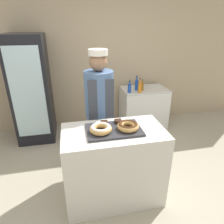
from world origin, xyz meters
TOP-DOWN VIEW (x-y plane):
  - ground_plane at (0.00, 0.00)m, footprint 14.00×14.00m
  - wall_back at (0.00, 2.13)m, footprint 8.00×0.06m
  - display_counter at (0.00, 0.00)m, footprint 1.13×0.62m
  - serving_tray at (0.00, 0.00)m, footprint 0.60×0.38m
  - donut_light_glaze at (-0.15, -0.03)m, footprint 0.24×0.24m
  - donut_chocolate_glaze at (0.15, -0.03)m, footprint 0.24×0.24m
  - brownie_back_left at (-0.08, 0.14)m, footprint 0.08×0.08m
  - brownie_back_right at (0.08, 0.14)m, footprint 0.08×0.08m
  - baker_person at (-0.06, 0.61)m, footprint 0.38×0.38m
  - beverage_fridge at (-1.10, 1.72)m, footprint 0.62×0.70m
  - chest_freezer at (1.01, 1.73)m, footprint 0.89×0.60m
  - bottle_amber at (0.92, 1.63)m, footprint 0.06×0.06m
  - bottle_blue at (0.64, 1.56)m, footprint 0.07×0.07m
  - bottle_orange at (0.82, 1.51)m, footprint 0.06×0.06m
  - bottle_blue_b at (0.82, 1.67)m, footprint 0.06×0.06m

SIDE VIEW (x-z plane):
  - ground_plane at x=0.00m, z-range 0.00..0.00m
  - chest_freezer at x=1.01m, z-range 0.00..0.83m
  - display_counter at x=0.00m, z-range 0.00..0.93m
  - bottle_amber at x=0.92m, z-range 0.80..1.01m
  - bottle_blue at x=0.64m, z-range 0.80..1.02m
  - baker_person at x=-0.06m, z-range 0.05..1.77m
  - bottle_orange at x=0.82m, z-range 0.79..1.06m
  - bottle_blue_b at x=0.82m, z-range 0.79..1.07m
  - beverage_fridge at x=-1.10m, z-range 0.00..1.86m
  - serving_tray at x=0.00m, z-range 0.93..0.96m
  - brownie_back_left at x=-0.08m, z-range 0.96..0.99m
  - brownie_back_right at x=0.08m, z-range 0.96..0.99m
  - donut_light_glaze at x=-0.15m, z-range 0.96..1.03m
  - donut_chocolate_glaze at x=0.15m, z-range 0.96..1.03m
  - wall_back at x=0.00m, z-range 0.00..2.70m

